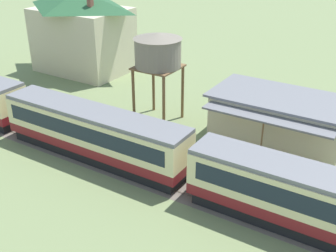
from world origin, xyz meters
name	(u,v)px	position (x,y,z in m)	size (l,w,h in m)	color
ground_plane	(94,155)	(0.00, 0.00, 0.00)	(600.00, 600.00, 0.00)	#707F51
passenger_train	(97,132)	(0.55, -0.11, 2.37)	(53.54, 3.24, 4.27)	maroon
railway_track	(40,137)	(-6.47, -0.11, 0.01)	(115.17, 3.60, 0.04)	#665B51
station_building	(280,120)	(12.31, 10.32, 2.25)	(11.92, 7.79, 4.45)	beige
station_house_dark_green_roof	(82,30)	(-15.94, 16.68, 5.26)	(12.20, 8.74, 10.23)	beige
water_tower	(158,52)	(0.71, 8.82, 6.92)	(4.54, 4.54, 8.65)	brown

